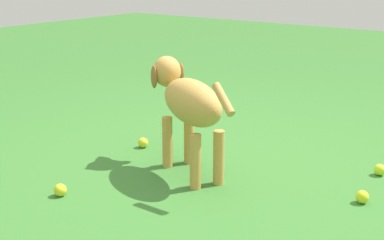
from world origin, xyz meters
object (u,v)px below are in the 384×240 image
at_px(tennis_ball_2, 60,190).
at_px(tennis_ball_3, 143,143).
at_px(tennis_ball_0, 362,197).
at_px(dog, 188,102).
at_px(tennis_ball_1, 380,170).

xyz_separation_m(tennis_ball_2, tennis_ball_3, (-0.83, -0.17, 0.00)).
bearing_deg(tennis_ball_3, tennis_ball_2, 11.93).
bearing_deg(tennis_ball_0, dog, -79.13).
distance_m(dog, tennis_ball_3, 0.64).
relative_size(tennis_ball_1, tennis_ball_3, 1.00).
bearing_deg(tennis_ball_1, tennis_ball_0, 7.90).
bearing_deg(tennis_ball_3, dog, 72.06).
height_order(tennis_ball_1, tennis_ball_2, same).
xyz_separation_m(tennis_ball_0, tennis_ball_3, (0.03, -1.45, 0.00)).
bearing_deg(tennis_ball_0, tennis_ball_2, -56.20).
bearing_deg(dog, tennis_ball_0, -142.52).
relative_size(dog, tennis_ball_1, 12.87).
xyz_separation_m(dog, tennis_ball_1, (-0.61, 0.90, -0.38)).
bearing_deg(tennis_ball_0, tennis_ball_3, -89.00).
distance_m(dog, tennis_ball_1, 1.15).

